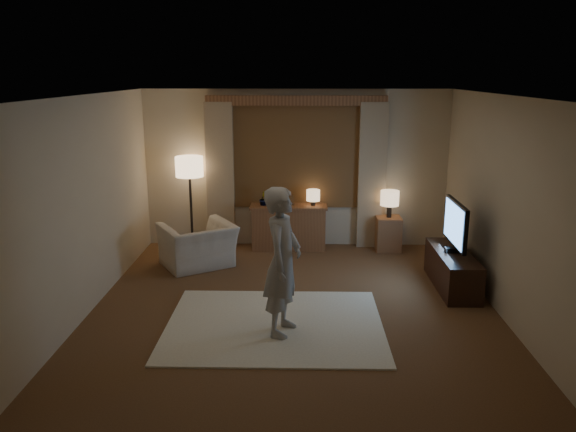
{
  "coord_description": "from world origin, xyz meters",
  "views": [
    {
      "loc": [
        0.07,
        -6.45,
        2.86
      ],
      "look_at": [
        -0.08,
        0.6,
        1.05
      ],
      "focal_mm": 35.0,
      "sensor_mm": 36.0,
      "label": 1
    }
  ],
  "objects_px": {
    "side_table": "(388,234)",
    "tv_stand": "(452,270)",
    "sideboard": "(289,228)",
    "armchair": "(198,245)",
    "person": "(283,261)"
  },
  "relations": [
    {
      "from": "armchair",
      "to": "person",
      "type": "distance_m",
      "value": 2.65
    },
    {
      "from": "sideboard",
      "to": "armchair",
      "type": "distance_m",
      "value": 1.63
    },
    {
      "from": "sideboard",
      "to": "tv_stand",
      "type": "relative_size",
      "value": 0.86
    },
    {
      "from": "armchair",
      "to": "side_table",
      "type": "relative_size",
      "value": 1.8
    },
    {
      "from": "armchair",
      "to": "tv_stand",
      "type": "height_order",
      "value": "armchair"
    },
    {
      "from": "armchair",
      "to": "tv_stand",
      "type": "bearing_deg",
      "value": 136.03
    },
    {
      "from": "armchair",
      "to": "tv_stand",
      "type": "xyz_separation_m",
      "value": [
        3.62,
        -0.77,
        -0.08
      ]
    },
    {
      "from": "sideboard",
      "to": "tv_stand",
      "type": "height_order",
      "value": "sideboard"
    },
    {
      "from": "armchair",
      "to": "person",
      "type": "relative_size",
      "value": 0.61
    },
    {
      "from": "person",
      "to": "sideboard",
      "type": "bearing_deg",
      "value": 15.03
    },
    {
      "from": "armchair",
      "to": "tv_stand",
      "type": "distance_m",
      "value": 3.7
    },
    {
      "from": "sideboard",
      "to": "tv_stand",
      "type": "xyz_separation_m",
      "value": [
        2.27,
        -1.69,
        -0.1
      ]
    },
    {
      "from": "side_table",
      "to": "tv_stand",
      "type": "height_order",
      "value": "side_table"
    },
    {
      "from": "side_table",
      "to": "tv_stand",
      "type": "distance_m",
      "value": 1.76
    },
    {
      "from": "sideboard",
      "to": "armchair",
      "type": "xyz_separation_m",
      "value": [
        -1.35,
        -0.92,
        -0.02
      ]
    }
  ]
}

